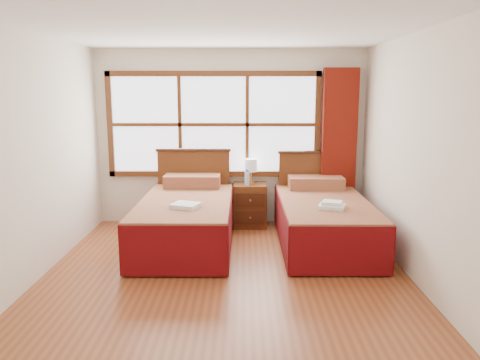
{
  "coord_description": "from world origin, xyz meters",
  "views": [
    {
      "loc": [
        0.19,
        -4.76,
        1.98
      ],
      "look_at": [
        0.15,
        0.7,
        0.95
      ],
      "focal_mm": 35.0,
      "sensor_mm": 36.0,
      "label": 1
    }
  ],
  "objects": [
    {
      "name": "towels_left",
      "position": [
        -0.5,
        0.69,
        0.64
      ],
      "size": [
        0.39,
        0.36,
        0.05
      ],
      "rotation": [
        0.0,
        0.0,
        -0.35
      ],
      "color": "white",
      "rests_on": "bed_left"
    },
    {
      "name": "lamp",
      "position": [
        0.31,
        2.06,
        0.9
      ],
      "size": [
        0.19,
        0.19,
        0.36
      ],
      "color": "gold",
      "rests_on": "nightstand"
    },
    {
      "name": "bottle_far",
      "position": [
        0.26,
        1.89,
        0.75
      ],
      "size": [
        0.06,
        0.06,
        0.23
      ],
      "color": "#A9C0D9",
      "rests_on": "nightstand"
    },
    {
      "name": "window",
      "position": [
        -0.25,
        2.21,
        1.5
      ],
      "size": [
        3.16,
        0.06,
        1.56
      ],
      "color": "white",
      "rests_on": "wall_back"
    },
    {
      "name": "bottle_near",
      "position": [
        0.24,
        1.93,
        0.75
      ],
      "size": [
        0.06,
        0.06,
        0.23
      ],
      "color": "#A9C0D9",
      "rests_on": "nightstand"
    },
    {
      "name": "wall_left",
      "position": [
        -2.0,
        0.0,
        1.3
      ],
      "size": [
        0.0,
        4.5,
        4.5
      ],
      "primitive_type": "plane",
      "rotation": [
        1.57,
        0.0,
        1.57
      ],
      "color": "silver",
      "rests_on": "floor"
    },
    {
      "name": "ceiling",
      "position": [
        0.0,
        0.0,
        2.6
      ],
      "size": [
        4.5,
        4.5,
        0.0
      ],
      "primitive_type": "plane",
      "rotation": [
        3.14,
        0.0,
        0.0
      ],
      "color": "white",
      "rests_on": "wall_back"
    },
    {
      "name": "bed_right",
      "position": [
        1.25,
        1.2,
        0.34
      ],
      "size": [
        1.15,
        2.22,
        1.12
      ],
      "color": "#36190B",
      "rests_on": "floor"
    },
    {
      "name": "wall_right",
      "position": [
        2.0,
        0.0,
        1.3
      ],
      "size": [
        0.0,
        4.5,
        4.5
      ],
      "primitive_type": "plane",
      "rotation": [
        1.57,
        0.0,
        -1.57
      ],
      "color": "silver",
      "rests_on": "floor"
    },
    {
      "name": "bed_left",
      "position": [
        -0.55,
        1.2,
        0.35
      ],
      "size": [
        1.18,
        2.29,
        1.15
      ],
      "color": "#36190B",
      "rests_on": "floor"
    },
    {
      "name": "towels_right",
      "position": [
        1.26,
        0.72,
        0.64
      ],
      "size": [
        0.37,
        0.35,
        0.09
      ],
      "rotation": [
        0.0,
        0.0,
        -0.34
      ],
      "color": "white",
      "rests_on": "bed_right"
    },
    {
      "name": "curtain",
      "position": [
        1.6,
        2.11,
        1.17
      ],
      "size": [
        0.5,
        0.16,
        2.3
      ],
      "primitive_type": "cube",
      "color": "maroon",
      "rests_on": "wall_back"
    },
    {
      "name": "nightstand",
      "position": [
        0.29,
        1.99,
        0.32
      ],
      "size": [
        0.48,
        0.48,
        0.64
      ],
      "color": "#552B12",
      "rests_on": "floor"
    },
    {
      "name": "floor",
      "position": [
        0.0,
        0.0,
        0.0
      ],
      "size": [
        4.5,
        4.5,
        0.0
      ],
      "primitive_type": "plane",
      "color": "brown",
      "rests_on": "ground"
    },
    {
      "name": "wall_back",
      "position": [
        0.0,
        2.25,
        1.3
      ],
      "size": [
        4.0,
        0.0,
        4.0
      ],
      "primitive_type": "plane",
      "rotation": [
        1.57,
        0.0,
        0.0
      ],
      "color": "silver",
      "rests_on": "floor"
    }
  ]
}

